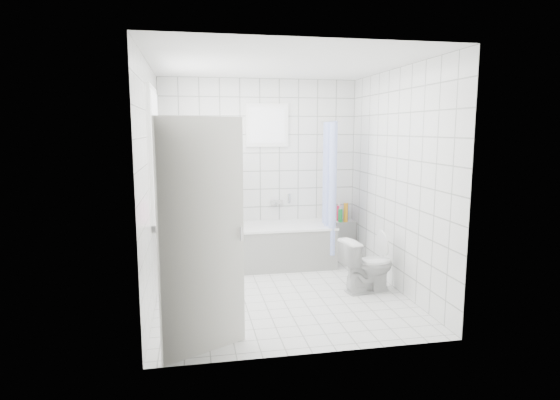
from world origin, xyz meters
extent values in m
plane|color=white|center=(0.00, 0.00, 0.00)|extent=(3.00, 3.00, 0.00)
plane|color=white|center=(0.00, 0.00, 2.60)|extent=(3.00, 3.00, 0.00)
cube|color=white|center=(0.00, 1.50, 1.30)|extent=(2.80, 0.02, 2.60)
cube|color=white|center=(0.00, -1.50, 1.30)|extent=(2.80, 0.02, 2.60)
cube|color=white|center=(-1.40, 0.00, 1.30)|extent=(0.02, 3.00, 2.60)
cube|color=white|center=(1.40, 0.00, 1.30)|extent=(0.02, 3.00, 2.60)
cube|color=white|center=(-1.35, 0.30, 1.60)|extent=(0.01, 0.90, 1.40)
cube|color=white|center=(0.10, 1.46, 1.95)|extent=(0.50, 0.01, 0.50)
cube|color=white|center=(-1.31, 0.30, 0.86)|extent=(0.18, 1.02, 0.08)
cube|color=silver|center=(-0.90, -1.29, 1.00)|extent=(0.72, 0.42, 2.00)
cube|color=white|center=(0.13, 1.12, 0.28)|extent=(1.62, 0.75, 0.55)
cube|color=white|center=(0.13, 1.12, 0.57)|extent=(1.64, 0.77, 0.03)
cube|color=white|center=(-0.75, 1.07, 0.75)|extent=(0.15, 0.85, 1.50)
cube|color=white|center=(1.19, 1.38, 0.28)|extent=(0.40, 0.24, 0.55)
imported|color=white|center=(1.03, -0.11, 0.32)|extent=(0.68, 0.46, 0.64)
cylinder|color=silver|center=(0.89, 1.10, 2.00)|extent=(0.02, 0.80, 0.02)
cube|color=silver|center=(0.23, 1.46, 0.85)|extent=(0.18, 0.06, 0.06)
imported|color=silver|center=(-1.30, 0.46, 1.05)|extent=(0.17, 0.17, 0.31)
imported|color=#35BBF2|center=(-1.30, 0.10, 1.00)|extent=(0.13, 0.13, 0.20)
imported|color=white|center=(-1.30, 0.24, 0.97)|extent=(0.12, 0.12, 0.15)
imported|color=#E974CF|center=(-1.30, 0.60, 1.00)|extent=(0.10, 0.10, 0.20)
imported|color=#EA5BA6|center=(-1.30, -0.02, 1.05)|extent=(0.15, 0.15, 0.29)
cylinder|color=#FFA21A|center=(1.23, 1.31, 0.69)|extent=(0.06, 0.06, 0.28)
cylinder|color=#F21C47|center=(1.16, 1.40, 0.66)|extent=(0.06, 0.06, 0.23)
cylinder|color=green|center=(1.15, 1.30, 0.65)|extent=(0.06, 0.06, 0.19)
cylinder|color=#191CCB|center=(1.27, 1.39, 0.67)|extent=(0.06, 0.06, 0.23)
camera|label=1|loc=(-0.98, -5.13, 1.90)|focal=30.00mm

